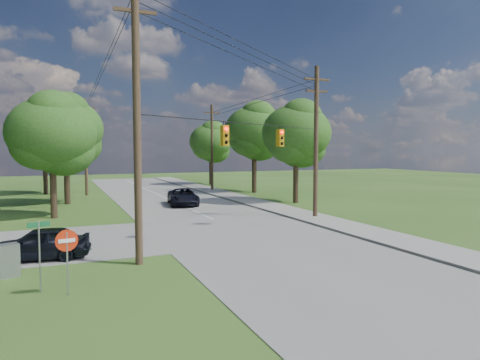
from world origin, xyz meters
name	(u,v)px	position (x,y,z in m)	size (l,w,h in m)	color
ground	(244,256)	(0.00, 0.00, 0.00)	(140.00, 140.00, 0.00)	#31541C
main_road	(242,232)	(2.00, 5.00, 0.01)	(10.00, 100.00, 0.03)	gray
sidewalk_east	(338,224)	(8.70, 5.00, 0.06)	(2.60, 100.00, 0.12)	gray
pole_sw	(137,113)	(-4.60, 0.40, 6.23)	(2.00, 0.32, 12.00)	#4D3627
pole_ne	(316,140)	(8.90, 8.00, 5.47)	(2.00, 0.32, 10.50)	#4D3627
pole_north_e	(212,147)	(8.90, 30.00, 5.13)	(2.00, 0.32, 10.00)	#4D3627
pole_north_w	(86,146)	(-5.00, 30.00, 5.13)	(2.00, 0.32, 10.00)	#4D3627
power_lines	(198,87)	(1.50, 11.54, 9.15)	(13.93, 29.62, 4.93)	black
traffic_signals	(255,137)	(2.55, 4.43, 5.50)	(4.91, 3.27, 1.05)	#D59A0C
tree_w_near	(52,133)	(-8.00, 15.00, 5.92)	(6.00, 6.00, 8.40)	#402E20
tree_w_mid	(66,129)	(-7.00, 23.00, 6.58)	(6.40, 6.40, 9.22)	#402E20
tree_w_far	(44,136)	(-9.00, 33.00, 6.25)	(6.00, 6.00, 8.73)	#402E20
tree_e_near	(296,133)	(12.00, 16.00, 6.25)	(6.20, 6.20, 8.81)	#402E20
tree_e_mid	(254,131)	(12.50, 26.00, 6.91)	(6.60, 6.60, 9.64)	#402E20
tree_e_far	(211,141)	(11.50, 38.00, 5.92)	(5.80, 5.80, 8.32)	#402E20
car_cross_dark	(40,243)	(-8.43, 2.70, 0.74)	(1.66, 4.14, 1.41)	black
car_main_north	(183,197)	(2.14, 18.18, 0.74)	(2.34, 5.08, 1.41)	black
control_cabinet	(9,261)	(-9.41, 0.44, 0.63)	(0.69, 0.50, 1.25)	gray
do_not_enter_sign	(67,247)	(-7.40, -2.56, 1.59)	(0.71, 0.18, 2.17)	gray
street_name_sign	(39,246)	(-8.25, -1.81, 1.53)	(0.69, 0.24, 2.37)	gray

